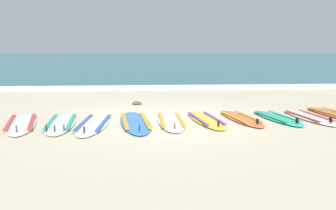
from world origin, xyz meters
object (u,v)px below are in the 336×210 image
Objects in this scene: surfboard_7 at (241,118)px; surfboard_4 at (135,122)px; surfboard_2 at (61,123)px; surfboard_9 at (309,117)px; surfboard_8 at (277,118)px; surfboard_5 at (171,121)px; surfboard_1 at (21,123)px; surfboard_3 at (94,124)px; surfboard_10 at (336,114)px; surfboard_6 at (206,120)px.

surfboard_4 is at bearing -173.96° from surfboard_7.
surfboard_2 is 1.16× the size of surfboard_9.
surfboard_8 is 0.76m from surfboard_9.
surfboard_1 is at bearing -179.77° from surfboard_5.
surfboard_4 and surfboard_5 have the same top height.
surfboard_3 is 0.87m from surfboard_4.
surfboard_4 is 0.78m from surfboard_5.
surfboard_3 is 0.95× the size of surfboard_4.
surfboard_3 is at bearing -6.54° from surfboard_1.
surfboard_7 is at bearing 2.55° from surfboard_1.
surfboard_4 is 3.98m from surfboard_9.
surfboard_9 is at bearing 2.60° from surfboard_8.
surfboard_8 is 0.92× the size of surfboard_10.
surfboard_2 is 1.19× the size of surfboard_8.
surfboard_4 is 1.20× the size of surfboard_7.
surfboard_10 is at bearing 7.25° from surfboard_5.
surfboard_6 is 1.00× the size of surfboard_10.
surfboard_1 is 2.41m from surfboard_4.
surfboard_6 is at bearing -172.51° from surfboard_10.
surfboard_3 is 5.66m from surfboard_10.
surfboard_9 is at bearing 2.75° from surfboard_2.
surfboard_8 is at bearing -1.22° from surfboard_7.
surfboard_6 and surfboard_8 have the same top height.
surfboard_7 is (1.60, 0.20, 0.00)m from surfboard_5.
surfboard_8 is (4.78, 0.23, -0.00)m from surfboard_2.
surfboard_4 is 1.15× the size of surfboard_10.
surfboard_10 is at bearing 7.33° from surfboard_7.
surfboard_2 is at bearing -177.25° from surfboard_9.
surfboard_5 is 2.44m from surfboard_8.
surfboard_1 is 4.79m from surfboard_7.
surfboard_10 is (4.76, 0.56, 0.00)m from surfboard_4.
surfboard_3 and surfboard_8 have the same top height.
surfboard_1 is 3.18m from surfboard_5.
surfboard_8 is at bearing 3.36° from surfboard_6.
surfboard_4 is at bearing -0.92° from surfboard_1.
surfboard_3 and surfboard_6 have the same top height.
surfboard_5 is 1.12× the size of surfboard_8.
surfboard_8 is at bearing -177.40° from surfboard_9.
surfboard_2 is 5.55m from surfboard_9.
surfboard_1 is 3.96m from surfboard_6.
surfboard_6 is 1.66m from surfboard_8.
surfboard_2 is 3.95m from surfboard_7.
surfboard_5 is (2.34, 0.05, -0.00)m from surfboard_2.
surfboard_5 and surfboard_8 have the same top height.
surfboard_9 is 0.83m from surfboard_10.
surfboard_2 is (0.84, -0.04, 0.00)m from surfboard_1.
surfboard_5 is 4.01m from surfboard_10.
surfboard_1 is 1.05× the size of surfboard_2.
surfboard_10 is at bearing 20.28° from surfboard_9.
surfboard_6 is 1.09× the size of surfboard_8.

